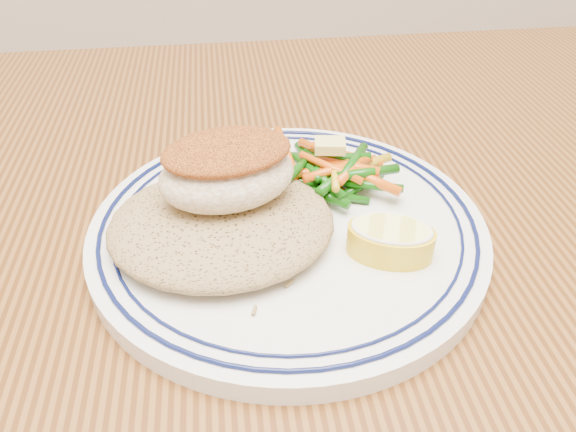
# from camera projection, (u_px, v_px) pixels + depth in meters

# --- Properties ---
(dining_table) EXTENTS (1.50, 0.90, 0.75)m
(dining_table) POSITION_uv_depth(u_px,v_px,m) (277.00, 368.00, 0.43)
(dining_table) COLOR #4D290F
(dining_table) RESTS_ON ground
(plate) EXTENTS (0.28, 0.28, 0.02)m
(plate) POSITION_uv_depth(u_px,v_px,m) (288.00, 228.00, 0.40)
(plate) COLOR white
(plate) RESTS_ON dining_table
(rice_pilaf) EXTENTS (0.15, 0.13, 0.03)m
(rice_pilaf) POSITION_uv_depth(u_px,v_px,m) (221.00, 220.00, 0.38)
(rice_pilaf) COLOR olive
(rice_pilaf) RESTS_ON plate
(fish_fillet) EXTENTS (0.10, 0.08, 0.05)m
(fish_fillet) POSITION_uv_depth(u_px,v_px,m) (227.00, 169.00, 0.37)
(fish_fillet) COLOR beige
(fish_fillet) RESTS_ON rice_pilaf
(vegetable_pile) EXTENTS (0.11, 0.10, 0.03)m
(vegetable_pile) POSITION_uv_depth(u_px,v_px,m) (329.00, 170.00, 0.43)
(vegetable_pile) COLOR #D1510A
(vegetable_pile) RESTS_ON plate
(butter_pat) EXTENTS (0.03, 0.02, 0.01)m
(butter_pat) POSITION_uv_depth(u_px,v_px,m) (330.00, 145.00, 0.42)
(butter_pat) COLOR #E9D772
(butter_pat) RESTS_ON vegetable_pile
(lemon_wedge) EXTENTS (0.07, 0.07, 0.02)m
(lemon_wedge) POSITION_uv_depth(u_px,v_px,m) (391.00, 239.00, 0.36)
(lemon_wedge) COLOR yellow
(lemon_wedge) RESTS_ON plate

